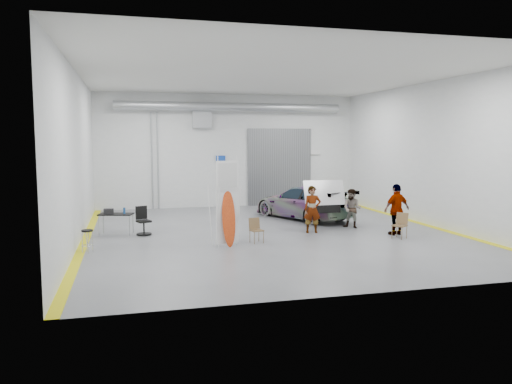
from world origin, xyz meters
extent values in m
plane|color=slate|center=(0.00, 0.00, 0.00)|extent=(16.00, 16.00, 0.00)
cube|color=silver|center=(-7.00, 0.00, 3.00)|extent=(0.02, 16.00, 6.00)
cube|color=silver|center=(7.00, 0.00, 3.00)|extent=(0.02, 16.00, 6.00)
cube|color=silver|center=(0.00, 8.00, 3.00)|extent=(14.00, 0.02, 6.00)
cube|color=silver|center=(0.00, -8.00, 3.00)|extent=(14.00, 0.02, 6.00)
cube|color=silver|center=(0.00, 0.00, 6.00)|extent=(14.00, 16.00, 0.02)
cube|color=gray|center=(2.80, 7.92, 2.10)|extent=(3.60, 0.12, 4.20)
cube|color=#979A9F|center=(-1.50, 7.92, 4.80)|extent=(1.00, 0.50, 1.20)
cylinder|color=#979A9F|center=(0.00, 7.40, 5.30)|extent=(11.90, 0.44, 0.44)
cube|color=#143EA9|center=(-0.50, 7.92, 2.60)|extent=(0.50, 0.04, 0.30)
cube|color=white|center=(4.80, 7.92, 2.90)|extent=(0.70, 0.04, 0.25)
cylinder|color=#979A9F|center=(-3.80, 7.92, 2.50)|extent=(0.08, 0.08, 5.00)
cylinder|color=#979A9F|center=(-4.10, 7.92, 2.50)|extent=(0.08, 0.08, 5.00)
cube|color=#D7CF0B|center=(-6.85, 0.00, 0.01)|extent=(0.30, 16.00, 0.01)
cube|color=#D7CF0B|center=(6.85, 0.00, 0.01)|extent=(0.30, 16.00, 0.01)
imported|color=white|center=(2.43, 3.01, 0.74)|extent=(3.98, 5.54, 1.49)
imported|color=#8D724D|center=(1.57, -0.42, 0.91)|extent=(0.73, 0.55, 1.83)
imported|color=#547F9B|center=(3.51, 0.14, 0.80)|extent=(0.98, 0.98, 1.60)
imported|color=#A05335|center=(4.49, -1.63, 0.97)|extent=(1.20, 0.67, 1.95)
cube|color=white|center=(-2.17, -2.09, 1.03)|extent=(0.83, 0.33, 1.85)
ellipsoid|color=#FF5F16|center=(-2.17, -2.17, 0.98)|extent=(0.57, 0.40, 1.95)
cube|color=white|center=(-2.17, -2.11, 2.41)|extent=(0.80, 0.32, 0.98)
cylinder|color=white|center=(-2.53, -2.09, 1.54)|extent=(0.02, 0.02, 3.08)
cylinder|color=white|center=(-1.81, -2.09, 1.54)|extent=(0.02, 0.02, 3.08)
cube|color=brown|center=(-1.00, -1.75, 0.44)|extent=(0.49, 0.47, 0.04)
cube|color=brown|center=(-1.00, -1.56, 0.67)|extent=(0.42, 0.17, 0.39)
cube|color=brown|center=(4.23, -2.30, 0.48)|extent=(0.60, 0.61, 0.04)
cube|color=brown|center=(4.23, -2.10, 0.72)|extent=(0.32, 0.42, 0.43)
cylinder|color=black|center=(-6.61, -1.89, 0.71)|extent=(0.36, 0.36, 0.05)
torus|color=silver|center=(-6.61, -1.89, 0.23)|extent=(0.38, 0.38, 0.02)
cylinder|color=#979A9F|center=(-6.37, 0.87, 0.38)|extent=(0.03, 0.03, 0.76)
cylinder|color=#979A9F|center=(-5.22, 0.87, 0.38)|extent=(0.03, 0.03, 0.76)
cylinder|color=#979A9F|center=(-6.37, 1.39, 0.38)|extent=(0.03, 0.03, 0.76)
cylinder|color=#979A9F|center=(-5.22, 1.39, 0.38)|extent=(0.03, 0.03, 0.76)
cube|color=black|center=(-5.79, 1.13, 0.78)|extent=(1.38, 0.94, 0.04)
cylinder|color=#1A519E|center=(-5.48, 1.02, 0.91)|extent=(0.08, 0.08, 0.23)
cube|color=black|center=(-6.05, 1.18, 0.89)|extent=(0.37, 0.23, 0.19)
cylinder|color=black|center=(-4.77, 0.71, 0.04)|extent=(0.57, 0.57, 0.04)
cylinder|color=black|center=(-4.77, 0.71, 0.28)|extent=(0.06, 0.06, 0.49)
cube|color=black|center=(-4.77, 0.71, 0.53)|extent=(0.60, 0.60, 0.07)
cube|color=black|center=(-4.77, 0.94, 0.83)|extent=(0.44, 0.21, 0.51)
cube|color=silver|center=(2.43, 0.69, 1.51)|extent=(1.74, 1.05, 0.04)
camera|label=1|loc=(-5.27, -18.36, 3.59)|focal=35.00mm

